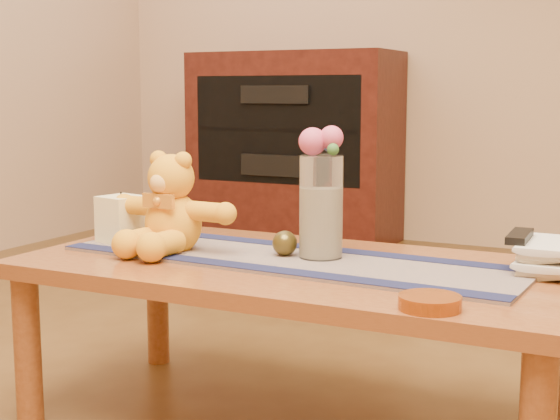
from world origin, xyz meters
The scene contains 29 objects.
wall_back centered at (0.00, 2.75, 1.35)m, with size 5.50×5.50×0.00m, color tan.
coffee_table_top centered at (0.00, 0.00, 0.43)m, with size 1.40×0.70×0.04m, color brown.
table_leg_fl centered at (-0.64, -0.29, 0.21)m, with size 0.07×0.07×0.41m, color brown.
table_leg_bl centered at (-0.64, 0.29, 0.21)m, with size 0.07×0.07×0.41m, color brown.
persian_runner centered at (-0.03, 0.01, 0.45)m, with size 1.20×0.35×0.01m, color #181F44.
runner_border_near centered at (-0.04, -0.14, 0.46)m, with size 1.20×0.06×0.00m, color #14183E.
runner_border_far centered at (-0.02, 0.15, 0.46)m, with size 1.20×0.06×0.00m, color #14183E.
teddy_bear centered at (-0.36, -0.03, 0.58)m, with size 0.36×0.30×0.25m, color #F1A31E, non-canonical shape.
pillar_candle centered at (-0.55, 0.00, 0.52)m, with size 0.11×0.11×0.13m, color #FCF3BA.
candle_wick centered at (-0.55, 0.00, 0.59)m, with size 0.00×0.00×0.01m, color black.
glass_vase centered at (0.04, 0.05, 0.59)m, with size 0.11×0.11×0.26m, color silver.
potpourri_fill centered at (0.04, 0.05, 0.55)m, with size 0.09×0.09×0.18m, color beige.
rose_left centered at (0.02, 0.04, 0.75)m, with size 0.07×0.07×0.07m, color #C94772.
rose_right centered at (0.07, 0.05, 0.76)m, with size 0.06×0.06×0.06m, color #C94772.
blue_flower_back centered at (0.05, 0.08, 0.75)m, with size 0.04×0.04×0.04m, color #4B5EA2.
blue_flower_side centered at (0.01, 0.07, 0.74)m, with size 0.04×0.04×0.04m, color #4B5EA2.
leaf_sprig centered at (0.08, 0.03, 0.74)m, with size 0.03×0.03×0.03m, color #33662D.
bronze_ball centered at (-0.05, 0.03, 0.49)m, with size 0.06×0.06×0.06m, color #463B17.
book_bottom centered at (0.52, 0.16, 0.46)m, with size 0.17×0.22×0.02m, color beige.
book_lower centered at (0.52, 0.15, 0.48)m, with size 0.16×0.22×0.02m, color beige.
book_upper centered at (0.51, 0.16, 0.50)m, with size 0.17×0.22×0.02m, color beige.
book_top centered at (0.52, 0.16, 0.52)m, with size 0.16×0.22×0.02m, color beige.
tv_remote centered at (0.52, 0.15, 0.54)m, with size 0.04×0.16×0.02m, color black.
amber_dish centered at (0.42, -0.28, 0.46)m, with size 0.13×0.13×0.03m, color #BF5914.
media_cabinet centered at (-1.20, 2.48, 0.55)m, with size 1.20×0.50×1.10m, color black.
cabinet_cavity centered at (-1.20, 2.25, 0.66)m, with size 1.02×0.03×0.61m, color black.
cabinet_shelf centered at (-1.20, 2.33, 0.66)m, with size 1.02×0.20×0.03m, color black.
stereo_upper centered at (-1.20, 2.35, 0.86)m, with size 0.42×0.28×0.10m, color black.
stereo_lower centered at (-1.20, 2.35, 0.46)m, with size 0.42×0.28×0.12m, color black.
Camera 1 is at (0.85, -1.80, 0.88)m, focal length 51.72 mm.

